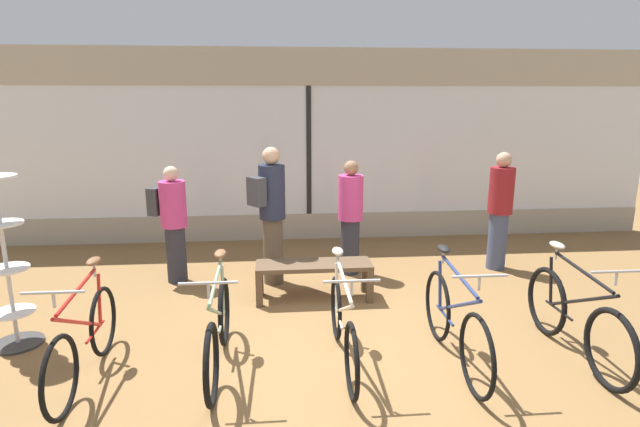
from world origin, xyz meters
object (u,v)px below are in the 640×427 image
customer_near_rack (350,216)px  customer_by_window (271,211)px  accessory_rack (8,275)px  bicycle_left (218,330)px  bicycle_center (343,325)px  customer_near_bench (500,209)px  bicycle_right (455,323)px  bicycle_far_left (84,340)px  bicycle_far_right (575,319)px  customer_mid_floor (173,221)px  display_bench (314,270)px

customer_near_rack → customer_by_window: (-1.08, -0.29, 0.15)m
accessory_rack → customer_near_rack: 4.04m
bicycle_left → bicycle_center: (1.13, 0.01, -0.00)m
bicycle_center → customer_near_rack: 2.48m
bicycle_left → customer_near_bench: bearing=33.3°
bicycle_center → bicycle_right: (1.02, -0.09, 0.03)m
bicycle_right → customer_by_window: size_ratio=0.95×
bicycle_center → customer_near_rack: (0.42, 2.41, 0.46)m
bicycle_far_left → customer_near_bench: size_ratio=0.98×
bicycle_left → customer_near_rack: (1.55, 2.41, 0.45)m
bicycle_far_right → customer_near_bench: (0.36, 2.50, 0.49)m
bicycle_far_left → customer_by_window: customer_by_window is taller
bicycle_right → bicycle_far_right: same height
bicycle_right → customer_mid_floor: (-2.98, 2.38, 0.44)m
accessory_rack → bicycle_far_left: bearing=-37.6°
bicycle_center → display_bench: 1.54m
bicycle_right → customer_by_window: (-1.68, 2.21, 0.58)m
bicycle_center → customer_by_window: size_ratio=0.94×
display_bench → customer_near_bench: bearing=18.2°
customer_near_rack → customer_mid_floor: (-2.37, -0.12, 0.01)m
bicycle_far_right → accessory_rack: 5.45m
accessory_rack → customer_near_rack: size_ratio=1.14×
customer_by_window → bicycle_far_left: bearing=-126.0°
bicycle_far_right → display_bench: size_ratio=1.24×
bicycle_far_left → bicycle_far_right: 4.45m
bicycle_left → customer_near_bench: (3.69, 2.43, 0.51)m
display_bench → accessory_rack: bearing=-163.5°
bicycle_center → bicycle_left: bearing=-179.6°
bicycle_far_left → bicycle_far_right: bearing=0.1°
bicycle_far_left → bicycle_center: bicycle_far_left is taller
customer_near_rack → customer_mid_floor: 2.38m
bicycle_left → accessory_rack: (-2.07, 0.64, 0.36)m
display_bench → customer_near_rack: 1.14m
bicycle_right → bicycle_far_left: bearing=-179.9°
display_bench → customer_by_window: size_ratio=0.77×
bicycle_far_left → customer_near_bench: customer_near_bench is taller
bicycle_center → customer_near_bench: customer_near_bench is taller
customer_mid_floor → display_bench: bearing=-23.0°
customer_by_window → bicycle_center: bearing=-72.8°
accessory_rack → display_bench: (3.05, 0.90, -0.36)m
bicycle_far_left → accessory_rack: 1.24m
bicycle_far_left → customer_mid_floor: customer_mid_floor is taller
bicycle_right → customer_near_rack: bearing=103.5°
customer_near_bench → customer_by_window: bearing=-174.7°
bicycle_far_right → accessory_rack: bearing=172.5°
display_bench → bicycle_right: bearing=-54.1°
bicycle_far_left → bicycle_left: size_ratio=0.97×
bicycle_left → customer_near_rack: size_ratio=1.07×
display_bench → customer_near_rack: customer_near_rack is taller
bicycle_far_left → bicycle_right: bicycle_right is taller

